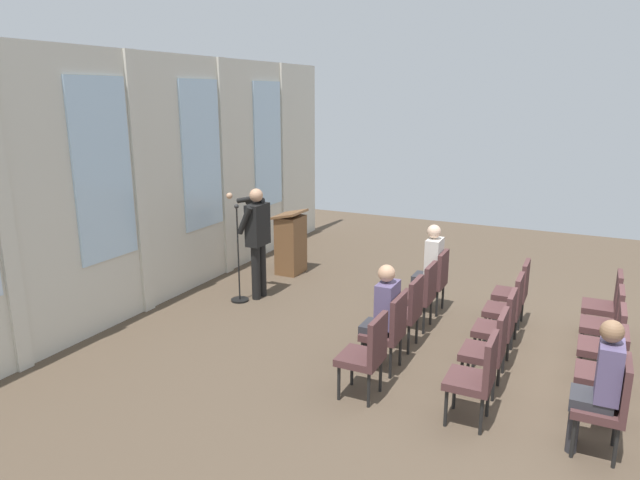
% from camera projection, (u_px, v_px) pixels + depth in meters
% --- Properties ---
extents(ground_plane, '(15.19, 15.19, 0.00)m').
position_uv_depth(ground_plane, '(561.00, 378.00, 6.59)').
color(ground_plane, brown).
extents(rear_partition, '(10.61, 0.14, 3.77)m').
position_uv_depth(rear_partition, '(158.00, 180.00, 8.60)').
color(rear_partition, beige).
rests_on(rear_partition, ground).
extents(speaker, '(0.52, 0.69, 1.76)m').
position_uv_depth(speaker, '(257.00, 235.00, 8.95)').
color(speaker, black).
rests_on(speaker, ground).
extents(mic_stand, '(0.28, 0.28, 1.55)m').
position_uv_depth(mic_stand, '(239.00, 281.00, 8.95)').
color(mic_stand, black).
rests_on(mic_stand, ground).
extents(lectern, '(0.60, 0.48, 1.16)m').
position_uv_depth(lectern, '(291.00, 243.00, 10.31)').
color(lectern, brown).
rests_on(lectern, ground).
extents(chair_r0_c0, '(0.46, 0.44, 0.94)m').
position_uv_depth(chair_r0_c0, '(367.00, 352.00, 6.04)').
color(chair_r0_c0, black).
rests_on(chair_r0_c0, ground).
extents(chair_r0_c1, '(0.46, 0.44, 0.94)m').
position_uv_depth(chair_r0_c1, '(389.00, 328.00, 6.65)').
color(chair_r0_c1, black).
rests_on(chair_r0_c1, ground).
extents(audience_r0_c1, '(0.36, 0.39, 1.30)m').
position_uv_depth(audience_r0_c1, '(383.00, 312.00, 6.63)').
color(audience_r0_c1, '#2D2D33').
rests_on(audience_r0_c1, ground).
extents(chair_r0_c2, '(0.46, 0.44, 0.94)m').
position_uv_depth(chair_r0_c2, '(407.00, 308.00, 7.25)').
color(chair_r0_c2, black).
rests_on(chair_r0_c2, ground).
extents(chair_r0_c3, '(0.46, 0.44, 0.94)m').
position_uv_depth(chair_r0_c3, '(422.00, 292.00, 7.85)').
color(chair_r0_c3, black).
rests_on(chair_r0_c3, ground).
extents(chair_r0_c4, '(0.46, 0.44, 0.94)m').
position_uv_depth(chair_r0_c4, '(435.00, 278.00, 8.45)').
color(chair_r0_c4, black).
rests_on(chair_r0_c4, ground).
extents(audience_r0_c4, '(0.36, 0.39, 1.33)m').
position_uv_depth(audience_r0_c4, '(430.00, 264.00, 8.44)').
color(audience_r0_c4, '#2D2D33').
rests_on(audience_r0_c4, ground).
extents(chair_r1_c0, '(0.46, 0.44, 0.94)m').
position_uv_depth(chair_r1_c0, '(477.00, 374.00, 5.56)').
color(chair_r1_c0, black).
rests_on(chair_r1_c0, ground).
extents(chair_r1_c1, '(0.46, 0.44, 0.94)m').
position_uv_depth(chair_r1_c1, '(490.00, 347.00, 6.16)').
color(chair_r1_c1, black).
rests_on(chair_r1_c1, ground).
extents(chair_r1_c2, '(0.46, 0.44, 0.94)m').
position_uv_depth(chair_r1_c2, '(500.00, 324.00, 6.77)').
color(chair_r1_c2, black).
rests_on(chair_r1_c2, ground).
extents(chair_r1_c3, '(0.46, 0.44, 0.94)m').
position_uv_depth(chair_r1_c3, '(509.00, 305.00, 7.37)').
color(chair_r1_c3, black).
rests_on(chair_r1_c3, ground).
extents(chair_r1_c4, '(0.46, 0.44, 0.94)m').
position_uv_depth(chair_r1_c4, '(516.00, 289.00, 7.97)').
color(chair_r1_c4, black).
rests_on(chair_r1_c4, ground).
extents(chair_r2_c0, '(0.46, 0.44, 0.94)m').
position_uv_depth(chair_r2_c0, '(609.00, 401.00, 5.08)').
color(chair_r2_c0, black).
rests_on(chair_r2_c0, ground).
extents(audience_r2_c0, '(0.36, 0.39, 1.29)m').
position_uv_depth(audience_r2_c0, '(601.00, 380.00, 5.06)').
color(audience_r2_c0, '#2D2D33').
rests_on(audience_r2_c0, ground).
extents(chair_r2_c1, '(0.46, 0.44, 0.94)m').
position_uv_depth(chair_r2_c1, '(608.00, 368.00, 5.68)').
color(chair_r2_c1, black).
rests_on(chair_r2_c1, ground).
extents(chair_r2_c2, '(0.46, 0.44, 0.94)m').
position_uv_depth(chair_r2_c2, '(608.00, 342.00, 6.28)').
color(chair_r2_c2, black).
rests_on(chair_r2_c2, ground).
extents(chair_r2_c3, '(0.46, 0.44, 0.94)m').
position_uv_depth(chair_r2_c3, '(607.00, 320.00, 6.88)').
color(chair_r2_c3, black).
rests_on(chair_r2_c3, ground).
extents(chair_r2_c4, '(0.46, 0.44, 0.94)m').
position_uv_depth(chair_r2_c4, '(607.00, 302.00, 7.49)').
color(chair_r2_c4, black).
rests_on(chair_r2_c4, ground).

